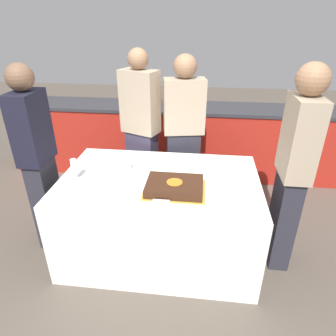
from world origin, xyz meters
TOP-DOWN VIEW (x-y plane):
  - ground_plane at (0.00, 0.00)m, footprint 14.00×14.00m
  - back_counter at (0.00, 1.60)m, footprint 4.40×0.58m
  - dining_table at (0.00, 0.00)m, footprint 1.64×1.05m
  - cake at (0.14, -0.17)m, footprint 0.47×0.36m
  - plate_stack at (-0.37, 0.10)m, footprint 0.22×0.22m
  - wine_glass at (-0.68, -0.10)m, footprint 0.06×0.06m
  - side_plate_near_cake at (0.21, 0.16)m, footprint 0.19×0.19m
  - utensil_pile at (0.06, -0.39)m, footprint 0.13×0.11m
  - person_cutting_cake at (0.14, 0.74)m, footprint 0.43×0.27m
  - person_seated_left at (-1.04, 0.00)m, footprint 0.21×0.32m
  - person_seated_right at (1.04, 0.00)m, footprint 0.23×0.36m
  - person_standing_back at (-0.30, 0.74)m, footprint 0.42×0.32m

SIDE VIEW (x-z plane):
  - ground_plane at x=0.00m, z-range 0.00..0.00m
  - dining_table at x=0.00m, z-range 0.00..0.75m
  - back_counter at x=0.00m, z-range 0.00..0.92m
  - side_plate_near_cake at x=0.21m, z-range 0.75..0.76m
  - utensil_pile at x=0.06m, z-range 0.75..0.77m
  - cake at x=0.14m, z-range 0.75..0.83m
  - plate_stack at x=-0.37m, z-range 0.75..0.83m
  - person_cutting_cake at x=0.14m, z-range 0.04..1.68m
  - person_seated_left at x=-1.04m, z-range 0.05..1.70m
  - person_standing_back at x=-0.30m, z-range 0.03..1.72m
  - wine_glass at x=-0.68m, z-range 0.79..0.97m
  - person_seated_right at x=1.04m, z-range 0.05..1.74m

